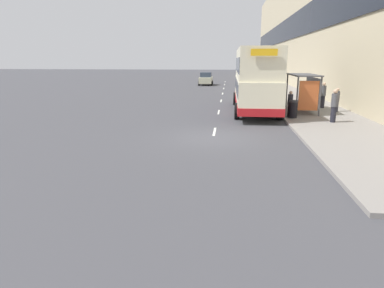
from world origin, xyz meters
The scene contains 18 objects.
ground_plane centered at (0.00, 0.00, 0.00)m, with size 220.00×220.00×0.00m, color #424247.
pavement centered at (6.50, 38.50, 0.07)m, with size 5.00×93.00×0.14m.
terrace_facade centered at (10.49, 38.50, 8.74)m, with size 3.10×93.00×17.49m.
lane_mark_0 centered at (0.00, 1.41, 0.01)m, with size 0.12×2.00×0.01m.
lane_mark_1 centered at (0.00, 8.11, 0.01)m, with size 0.12×2.00×0.01m.
lane_mark_2 centered at (0.00, 14.82, 0.01)m, with size 0.12×2.00×0.01m.
lane_mark_3 centered at (0.00, 21.52, 0.01)m, with size 0.12×2.00×0.01m.
lane_mark_4 centered at (0.00, 28.23, 0.01)m, with size 0.12×2.00×0.01m.
lane_mark_5 centered at (0.00, 34.93, 0.01)m, with size 0.12×2.00×0.01m.
lane_mark_6 centered at (0.00, 41.63, 0.01)m, with size 0.12×2.00×0.01m.
bus_shelter centered at (5.77, 7.89, 1.88)m, with size 1.60×4.20×2.48m.
double_decker_bus_near centered at (2.47, 8.66, 2.28)m, with size 2.85×10.81×4.30m.
car_0 centered at (-2.66, 33.88, 0.89)m, with size 1.95×4.07×1.81m.
pedestrian_at_shelter centered at (4.42, 5.76, 0.95)m, with size 0.31×0.31×1.58m.
pedestrian_1 centered at (6.54, 4.08, 1.08)m, with size 0.36×0.36×1.84m.
pedestrian_2 centered at (7.94, 8.33, 0.95)m, with size 0.31×0.31×1.58m.
pedestrian_3 centered at (7.48, 10.12, 1.08)m, with size 0.36×0.36×1.84m.
litter_bin centered at (4.55, 5.40, 0.67)m, with size 0.55×0.55×1.05m.
Camera 1 is at (0.69, -15.67, 3.58)m, focal length 32.00 mm.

